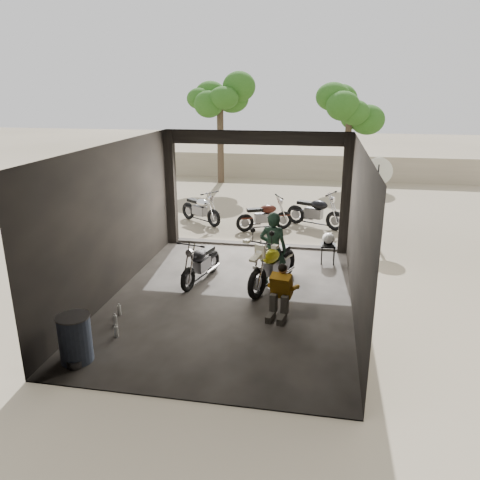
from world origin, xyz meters
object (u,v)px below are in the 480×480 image
(main_bike, at_px, (273,261))
(helmet, at_px, (328,238))
(oil_drum, at_px, (75,339))
(sign_post, at_px, (377,185))
(outside_bike_b, at_px, (265,214))
(outside_bike_c, at_px, (315,209))
(left_bike, at_px, (201,260))
(outside_bike_a, at_px, (200,207))
(rider, at_px, (273,249))
(stool, at_px, (328,247))
(mechanic, at_px, (279,294))

(main_bike, relative_size, helmet, 5.69)
(oil_drum, distance_m, sign_post, 9.45)
(outside_bike_b, distance_m, outside_bike_c, 1.67)
(main_bike, height_order, helmet, main_bike)
(left_bike, height_order, helmet, left_bike)
(left_bike, relative_size, outside_bike_a, 0.94)
(main_bike, distance_m, outside_bike_a, 5.63)
(outside_bike_c, distance_m, rider, 4.91)
(stool, distance_m, oil_drum, 6.62)
(sign_post, bearing_deg, oil_drum, -142.71)
(stool, bearing_deg, helmet, 102.53)
(main_bike, distance_m, outside_bike_c, 5.06)
(outside_bike_b, bearing_deg, oil_drum, 140.69)
(rider, bearing_deg, helmet, -119.45)
(left_bike, distance_m, stool, 3.32)
(outside_bike_b, xyz_separation_m, rider, (0.73, -4.19, 0.31))
(main_bike, bearing_deg, sign_post, 80.57)
(mechanic, height_order, oil_drum, mechanic)
(outside_bike_a, distance_m, rider, 5.49)
(outside_bike_a, height_order, helmet, outside_bike_a)
(stool, distance_m, sign_post, 3.01)
(main_bike, relative_size, outside_bike_a, 1.12)
(outside_bike_b, height_order, sign_post, sign_post)
(main_bike, relative_size, mechanic, 1.79)
(left_bike, distance_m, outside_bike_b, 4.40)
(helmet, bearing_deg, outside_bike_b, 140.01)
(outside_bike_c, relative_size, stool, 3.44)
(left_bike, height_order, mechanic, left_bike)
(oil_drum, bearing_deg, sign_post, 55.43)
(stool, height_order, oil_drum, oil_drum)
(main_bike, height_order, oil_drum, main_bike)
(outside_bike_c, distance_m, stool, 3.30)
(main_bike, relative_size, outside_bike_c, 1.05)
(oil_drum, bearing_deg, left_bike, 72.52)
(main_bike, distance_m, stool, 2.12)
(mechanic, distance_m, helmet, 3.36)
(left_bike, relative_size, oil_drum, 1.91)
(left_bike, bearing_deg, main_bike, 11.40)
(mechanic, bearing_deg, stool, 85.57)
(main_bike, height_order, rider, rider)
(left_bike, xyz_separation_m, outside_bike_b, (0.91, 4.30, 0.02))
(mechanic, relative_size, stool, 2.03)
(outside_bike_b, relative_size, helmet, 4.91)
(helmet, bearing_deg, outside_bike_a, 156.59)
(outside_bike_a, relative_size, oil_drum, 2.04)
(left_bike, height_order, outside_bike_c, outside_bike_c)
(rider, height_order, stool, rider)
(outside_bike_b, relative_size, outside_bike_c, 0.91)
(rider, bearing_deg, stool, -120.58)
(outside_bike_c, bearing_deg, helmet, -148.67)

